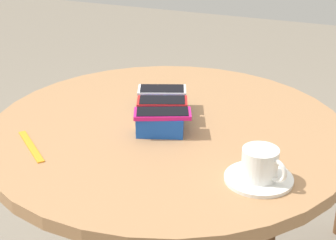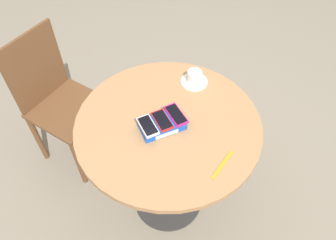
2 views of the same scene
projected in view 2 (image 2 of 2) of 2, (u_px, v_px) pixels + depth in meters
The scene contains 10 objects.
ground_plane at pixel (168, 199), 2.15m from camera, with size 8.00×8.00×0.00m, color gray.
round_table at pixel (168, 142), 1.67m from camera, with size 0.89×0.89×0.79m.
phone_box at pixel (162, 125), 1.51m from camera, with size 0.23×0.17×0.05m.
phone_white at pixel (148, 126), 1.47m from camera, with size 0.10×0.14×0.01m.
phone_red at pixel (162, 120), 1.49m from camera, with size 0.10×0.14×0.01m.
phone_magenta at pixel (176, 115), 1.51m from camera, with size 0.11×0.15×0.01m.
saucer at pixel (194, 82), 1.73m from camera, with size 0.14×0.14×0.01m, color white.
coffee_cup at pixel (195, 76), 1.70m from camera, with size 0.08×0.10×0.06m.
lanyard_strap at pixel (222, 165), 1.40m from camera, with size 0.17×0.02×0.00m, color orange.
chair_near_window at pixel (60, 101), 2.06m from camera, with size 0.57×0.57×0.93m.
Camera 2 is at (-0.11, -0.99, 1.98)m, focal length 35.00 mm.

